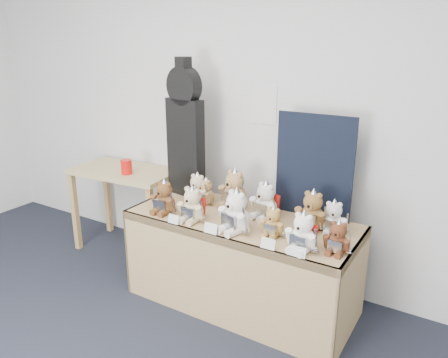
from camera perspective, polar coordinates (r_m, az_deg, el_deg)
The scene contains 22 objects.
room_shell at distance 3.47m, azimuth 5.26°, elevation 9.61°, with size 6.00×6.00×6.00m.
display_table at distance 3.20m, azimuth 1.69°, elevation -8.09°, with size 1.69×0.70×0.70m.
side_table at distance 4.15m, azimuth -12.78°, elevation -0.45°, with size 1.00×0.61×0.80m.
guitar_case at distance 3.52m, azimuth -5.10°, elevation 6.34°, with size 0.35×0.15×1.11m.
navy_board at distance 3.17m, azimuth 11.67°, elevation 1.59°, with size 0.57×0.02×0.76m, color black.
red_cup at distance 3.95m, azimuth -12.62°, elevation 1.55°, with size 0.10×0.10×0.13m, color red.
teddy_front_far_left at distance 3.28m, azimuth -7.83°, elevation -2.55°, with size 0.23×0.18×0.28m.
teddy_front_left at distance 3.11m, azimuth -4.18°, elevation -3.55°, with size 0.23×0.19×0.28m.
teddy_front_centre at distance 2.93m, azimuth 1.53°, elevation -4.48°, with size 0.27×0.25×0.33m.
teddy_front_right at distance 2.90m, azimuth 6.39°, elevation -5.73°, with size 0.18×0.15×0.23m.
teddy_front_far_right at distance 2.73m, azimuth 10.22°, elevation -7.05°, with size 0.23×0.20×0.28m.
teddy_front_end at distance 2.76m, azimuth 14.62°, elevation -7.58°, with size 0.19×0.15×0.23m.
teddy_back_left at distance 3.45m, azimuth -3.52°, elevation -1.44°, with size 0.22×0.18×0.27m.
teddy_back_centre_left at distance 3.34m, azimuth 1.32°, elevation -1.55°, with size 0.27×0.25×0.34m.
teddy_back_centre_right at distance 3.16m, azimuth 5.38°, elevation -3.06°, with size 0.25×0.23×0.31m.
teddy_back_right at distance 3.03m, azimuth 11.41°, elevation -4.27°, with size 0.25×0.21×0.31m.
teddy_back_end at distance 3.01m, azimuth 14.06°, elevation -5.08°, with size 0.21×0.19×0.26m.
teddy_back_far_left at distance 3.43m, azimuth -2.41°, elevation -1.77°, with size 0.19×0.18×0.23m.
entry_card_a at distance 3.10m, azimuth -6.60°, elevation -5.24°, with size 0.09×0.00×0.06m, color silver.
entry_card_b at distance 2.93m, azimuth -1.75°, elevation -6.48°, with size 0.10×0.00×0.07m, color silver.
entry_card_c at distance 2.75m, azimuth 5.77°, elevation -8.41°, with size 0.10×0.00×0.07m, color silver.
entry_card_d at distance 2.68m, azimuth 9.70°, elevation -9.38°, with size 0.09×0.00×0.07m, color silver.
Camera 1 is at (1.69, -0.58, 1.96)m, focal length 35.00 mm.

